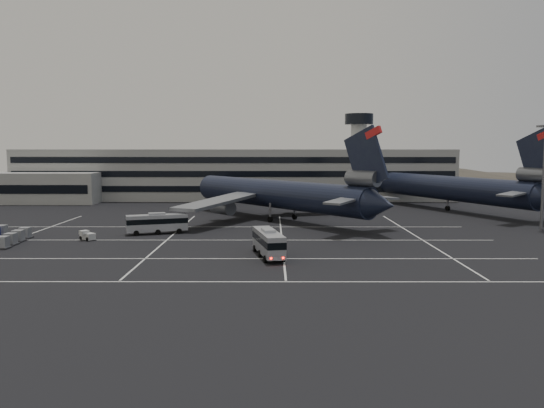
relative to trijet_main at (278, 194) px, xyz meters
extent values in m
plane|color=black|center=(-11.55, -27.48, -5.25)|extent=(260.00, 260.00, 0.00)
cube|color=silver|center=(-11.55, -49.48, -5.24)|extent=(90.00, 0.25, 0.01)
cube|color=silver|center=(-11.55, -37.48, -5.24)|extent=(90.00, 0.25, 0.01)
cube|color=silver|center=(-11.55, -23.48, -5.24)|extent=(90.00, 0.25, 0.01)
cube|color=silver|center=(-11.55, -9.48, -5.24)|extent=(90.00, 0.25, 0.01)
cube|color=silver|center=(-41.55, -21.48, -5.24)|extent=(0.25, 55.00, 0.01)
cube|color=silver|center=(-17.55, -21.48, -5.24)|extent=(0.25, 55.00, 0.01)
cube|color=silver|center=(0.45, -21.48, -5.24)|extent=(0.25, 55.00, 0.01)
cube|color=silver|center=(22.45, -21.48, -5.24)|extent=(0.25, 55.00, 0.01)
cube|color=gray|center=(-11.55, 44.52, 1.75)|extent=(120.00, 18.00, 14.00)
cube|color=black|center=(-11.55, 35.47, -1.75)|extent=(118.00, 0.20, 1.60)
cube|color=black|center=(-11.55, 35.47, 2.25)|extent=(118.00, 0.20, 1.60)
cube|color=black|center=(-11.55, 35.47, 5.95)|extent=(118.00, 0.20, 1.60)
cube|color=gray|center=(-61.55, 32.52, -1.25)|extent=(30.00, 10.00, 8.00)
cylinder|color=gray|center=(23.45, 46.52, 5.75)|extent=(4.40, 4.40, 22.00)
cylinder|color=black|center=(23.45, 46.52, 17.25)|extent=(8.00, 8.00, 3.00)
ellipsoid|color=#38332B|center=(-71.55, 142.52, -15.75)|extent=(196.00, 140.00, 32.00)
ellipsoid|color=#38332B|center=(18.45, 142.52, -18.75)|extent=(252.00, 180.00, 44.00)
ellipsoid|color=#38332B|center=(98.45, 142.52, -14.25)|extent=(168.00, 120.00, 24.00)
cylinder|color=slate|center=(46.45, -12.48, 3.75)|extent=(0.50, 0.50, 18.00)
cylinder|color=black|center=(-0.32, 0.39, -0.05)|extent=(35.07, 40.43, 5.60)
cone|color=black|center=(-17.12, 20.49, -0.05)|extent=(7.18, 7.04, 5.60)
cone|color=black|center=(16.67, -19.95, -0.05)|extent=(7.07, 7.07, 5.04)
cube|color=black|center=(14.42, -17.26, 7.35)|extent=(6.46, 7.59, 10.97)
cube|color=red|center=(15.39, -18.42, 11.55)|extent=(2.49, 2.83, 2.24)
cylinder|color=#595B60|center=(14.10, -16.88, 4.05)|extent=(5.92, 6.34, 2.70)
cube|color=slate|center=(10.56, -19.19, 0.55)|extent=(7.15, 7.88, 0.87)
cube|color=slate|center=(17.01, -13.80, 0.55)|extent=(8.13, 6.34, 0.87)
cube|color=slate|center=(-11.20, -6.09, -0.85)|extent=(15.22, 22.00, 1.75)
cylinder|color=#595B60|center=(-10.82, -1.87, -2.55)|extent=(5.60, 5.95, 2.70)
cube|color=slate|center=(7.99, 9.94, -0.85)|extent=(22.63, 11.99, 1.75)
cylinder|color=#595B60|center=(3.76, 10.31, -2.55)|extent=(5.60, 5.95, 2.70)
cylinder|color=slate|center=(-10.17, 12.17, -3.05)|extent=(0.44, 0.44, 3.00)
cylinder|color=black|center=(-10.17, 12.17, -4.70)|extent=(1.09, 1.16, 1.10)
cylinder|color=slate|center=(-1.50, -3.20, -3.05)|extent=(0.44, 0.44, 3.00)
cylinder|color=black|center=(-1.50, -3.20, -4.70)|extent=(1.09, 1.16, 1.10)
cylinder|color=slate|center=(3.42, 0.90, -3.05)|extent=(0.44, 0.44, 3.00)
cylinder|color=black|center=(3.42, 0.90, -4.70)|extent=(1.09, 1.16, 1.10)
cylinder|color=black|center=(39.33, 16.12, -0.05)|extent=(25.08, 45.97, 5.60)
cone|color=black|center=(28.42, 39.94, -0.05)|extent=(6.97, 6.42, 5.60)
cube|color=black|center=(48.90, -4.79, 7.35)|extent=(4.40, 8.82, 10.97)
cylinder|color=#595B60|center=(48.70, -4.34, 4.05)|extent=(4.95, 6.58, 2.70)
cube|color=slate|center=(44.67, -5.63, 0.55)|extent=(7.93, 7.04, 0.87)
cylinder|color=slate|center=(39.33, 16.12, -3.05)|extent=(0.44, 0.44, 3.00)
cylinder|color=black|center=(39.33, 16.12, -4.70)|extent=(0.91, 1.21, 1.10)
cube|color=#96989E|center=(-1.55, -36.11, -3.31)|extent=(4.53, 10.69, 2.84)
cube|color=black|center=(-1.55, -36.11, -2.96)|extent=(4.60, 10.77, 0.90)
cube|color=#96989E|center=(-1.55, -36.11, -1.71)|extent=(2.09, 3.10, 0.33)
cylinder|color=black|center=(-1.93, -39.93, -4.79)|extent=(0.49, 0.95, 0.91)
cylinder|color=black|center=(0.38, -39.43, -4.79)|extent=(0.49, 0.95, 0.91)
cylinder|color=black|center=(-2.71, -36.36, -4.79)|extent=(0.49, 0.95, 0.91)
cylinder|color=black|center=(-0.39, -35.86, -4.79)|extent=(0.49, 0.95, 0.91)
cylinder|color=black|center=(-3.48, -32.80, -4.79)|extent=(0.49, 0.95, 0.91)
cylinder|color=black|center=(-1.17, -32.29, -4.79)|extent=(0.49, 0.95, 0.91)
cube|color=#FF0C05|center=(-1.18, -41.39, -4.40)|extent=(0.25, 0.12, 0.21)
cube|color=#FF0C05|center=(0.30, -41.06, -4.40)|extent=(0.25, 0.12, 0.21)
cube|color=#96989E|center=(-20.39, -17.23, -3.39)|extent=(10.19, 5.31, 2.72)
cube|color=black|center=(-20.39, -17.23, -3.06)|extent=(10.26, 5.39, 0.86)
cube|color=#96989E|center=(-20.39, -17.23, -1.86)|extent=(3.04, 2.24, 0.32)
cylinder|color=black|center=(-16.71, -17.20, -4.81)|extent=(0.92, 0.55, 0.87)
cylinder|color=black|center=(-17.43, -15.05, -4.81)|extent=(0.92, 0.55, 0.87)
cylinder|color=black|center=(-20.03, -18.31, -4.81)|extent=(0.92, 0.55, 0.87)
cylinder|color=black|center=(-20.75, -16.16, -4.81)|extent=(0.92, 0.55, 0.87)
cylinder|color=black|center=(-23.34, -19.42, -4.81)|extent=(0.92, 0.55, 0.87)
cylinder|color=black|center=(-24.06, -17.26, -4.81)|extent=(0.92, 0.55, 0.87)
cube|color=beige|center=(-29.88, -23.48, -4.63)|extent=(2.76, 2.60, 1.01)
cube|color=beige|center=(-29.45, -23.84, -3.96)|extent=(1.56, 1.59, 0.56)
cylinder|color=black|center=(-29.58, -24.53, -4.94)|extent=(0.64, 0.59, 0.63)
cylinder|color=black|center=(-28.80, -23.57, -4.94)|extent=(0.64, 0.59, 0.63)
cylinder|color=black|center=(-30.97, -23.39, -4.94)|extent=(0.64, 0.59, 0.63)
cylinder|color=black|center=(-30.19, -22.44, -4.94)|extent=(0.64, 0.59, 0.63)
cube|color=#2D2D30|center=(-39.60, -30.59, -5.10)|extent=(2.00, 2.26, 0.17)
cylinder|color=black|center=(-39.60, -30.59, -5.15)|extent=(0.10, 0.19, 0.19)
cube|color=gray|center=(-39.60, -30.59, -4.24)|extent=(1.61, 1.61, 1.54)
cube|color=#2D2D30|center=(-39.85, -27.72, -5.10)|extent=(2.00, 2.26, 0.17)
cylinder|color=black|center=(-39.85, -27.72, -5.15)|extent=(0.10, 0.19, 0.19)
cube|color=gray|center=(-39.85, -27.72, -4.24)|extent=(1.61, 1.61, 1.54)
cube|color=#2D2D30|center=(-40.11, -24.86, -5.10)|extent=(2.00, 2.26, 0.17)
cylinder|color=black|center=(-40.11, -24.86, -5.15)|extent=(0.10, 0.19, 0.19)
cube|color=gray|center=(-40.11, -24.86, -4.24)|extent=(1.61, 1.61, 1.54)
cube|color=#2D2D30|center=(-40.36, -21.99, -5.10)|extent=(2.00, 2.26, 0.17)
cylinder|color=black|center=(-40.36, -21.99, -5.15)|extent=(0.10, 0.19, 0.19)
cube|color=gray|center=(-40.36, -21.99, -4.24)|extent=(1.61, 1.61, 1.54)
cube|color=#2D2D30|center=(-45.40, -19.54, -5.10)|extent=(2.00, 2.26, 0.17)
cylinder|color=black|center=(-45.40, -19.54, -5.15)|extent=(0.10, 0.19, 0.19)
cube|color=gray|center=(-45.40, -19.54, -4.24)|extent=(1.61, 1.61, 1.54)
camera|label=1|loc=(-0.96, -105.12, 9.01)|focal=35.00mm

